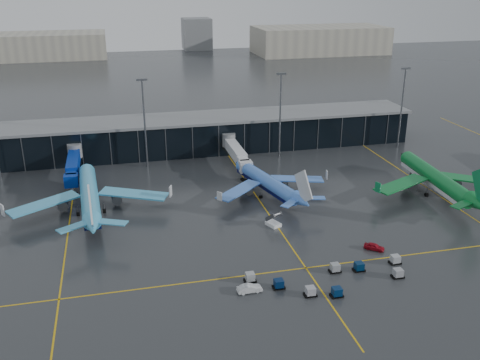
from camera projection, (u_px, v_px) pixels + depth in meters
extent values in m
plane|color=#282B2D|center=(237.00, 238.00, 113.20)|extent=(600.00, 600.00, 0.00)
cube|color=black|center=(192.00, 135.00, 167.60)|extent=(140.00, 16.00, 10.00)
cube|color=slate|center=(191.00, 119.00, 165.68)|extent=(142.00, 17.00, 0.80)
cylinder|color=#595B60|center=(75.00, 151.00, 152.22)|extent=(4.00, 4.00, 4.00)
cube|color=navy|center=(73.00, 169.00, 140.27)|extent=(3.00, 24.00, 3.00)
cylinder|color=#595B60|center=(72.00, 191.00, 134.59)|extent=(1.00, 1.00, 2.60)
cylinder|color=#595B60|center=(229.00, 140.00, 161.99)|extent=(4.00, 4.00, 4.00)
cube|color=silver|center=(239.00, 156.00, 150.04)|extent=(3.00, 24.00, 3.00)
cylinder|color=#595B60|center=(245.00, 176.00, 144.36)|extent=(1.00, 1.00, 2.60)
cylinder|color=#595B60|center=(145.00, 125.00, 150.75)|extent=(0.50, 0.50, 25.00)
cube|color=#595B60|center=(142.00, 80.00, 146.15)|extent=(3.00, 0.40, 0.60)
cylinder|color=#595B60|center=(280.00, 116.00, 159.43)|extent=(0.50, 0.50, 25.00)
cube|color=#595B60|center=(281.00, 74.00, 154.84)|extent=(3.00, 0.40, 0.60)
cylinder|color=#595B60|center=(401.00, 109.00, 168.12)|extent=(0.50, 0.50, 25.00)
cube|color=#595B60|center=(406.00, 68.00, 163.52)|extent=(3.00, 0.40, 0.60)
cube|color=#B2AD99|center=(320.00, 40.00, 371.72)|extent=(90.00, 42.00, 18.00)
cube|color=#B2AD99|center=(51.00, 45.00, 351.13)|extent=(70.00, 38.00, 16.00)
cube|color=#B2AD99|center=(197.00, 34.00, 389.89)|extent=(20.00, 20.00, 22.00)
cube|color=gold|center=(70.00, 216.00, 123.72)|extent=(0.30, 120.00, 0.02)
cube|color=gold|center=(258.00, 198.00, 133.50)|extent=(0.30, 120.00, 0.02)
cube|color=gold|center=(419.00, 182.00, 143.27)|extent=(0.30, 120.00, 0.02)
cube|color=gold|center=(306.00, 268.00, 101.76)|extent=(220.00, 0.30, 0.02)
cube|color=black|center=(335.00, 271.00, 100.38)|extent=(2.20, 1.50, 0.36)
cube|color=gray|center=(335.00, 267.00, 100.10)|extent=(1.60, 1.50, 1.50)
cube|color=black|center=(359.00, 270.00, 100.78)|extent=(2.20, 1.50, 0.36)
cube|color=#052040|center=(359.00, 266.00, 100.50)|extent=(1.60, 1.50, 1.50)
cube|color=black|center=(397.00, 276.00, 98.59)|extent=(2.20, 1.50, 0.36)
cube|color=gray|center=(398.00, 273.00, 98.31)|extent=(1.60, 1.50, 1.50)
cube|color=black|center=(395.00, 263.00, 103.31)|extent=(2.20, 1.50, 0.36)
cube|color=#999DA1|center=(395.00, 259.00, 103.03)|extent=(1.60, 1.50, 1.50)
cube|color=black|center=(279.00, 287.00, 95.21)|extent=(2.20, 1.50, 0.36)
cube|color=#051B41|center=(279.00, 283.00, 94.93)|extent=(1.60, 1.50, 1.50)
cube|color=black|center=(310.00, 295.00, 92.99)|extent=(2.20, 1.50, 0.36)
cube|color=#9899A0|center=(310.00, 291.00, 92.71)|extent=(1.60, 1.50, 1.50)
cube|color=black|center=(250.00, 280.00, 97.29)|extent=(2.20, 1.50, 0.36)
cube|color=#94979C|center=(250.00, 277.00, 97.01)|extent=(1.60, 1.50, 1.50)
cube|color=black|center=(337.00, 295.00, 92.78)|extent=(2.20, 1.50, 0.36)
cube|color=#052046|center=(337.00, 292.00, 92.50)|extent=(1.60, 1.50, 1.50)
cube|color=white|center=(273.00, 224.00, 118.67)|extent=(3.32, 3.82, 0.80)
cube|color=white|center=(273.00, 216.00, 117.98)|extent=(2.62, 3.24, 2.29)
imported|color=#A30C1A|center=(374.00, 247.00, 108.23)|extent=(4.18, 3.92, 1.40)
imported|color=silver|center=(250.00, 288.00, 93.84)|extent=(4.51, 1.73, 1.47)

